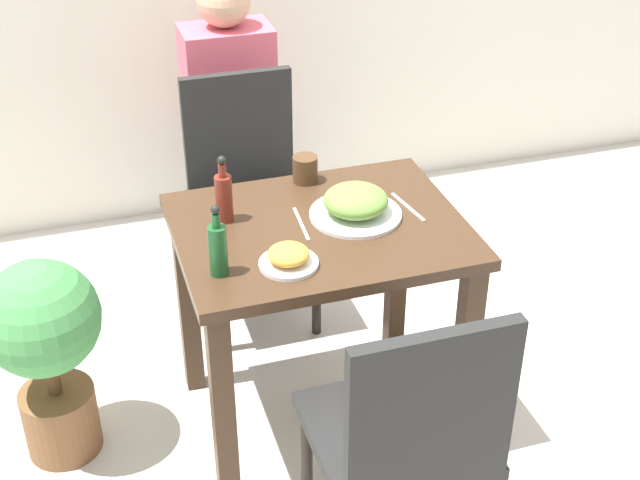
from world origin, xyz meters
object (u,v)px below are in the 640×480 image
at_px(sauce_bottle, 218,248).
at_px(person_figure, 231,123).
at_px(chair_far, 247,186).
at_px(chair_near, 408,435).
at_px(food_plate, 356,204).
at_px(potted_plant_left, 45,342).
at_px(condiment_bottle, 224,196).
at_px(side_plate, 289,257).
at_px(drink_cup, 305,169).

bearing_deg(sauce_bottle, person_figure, 76.52).
bearing_deg(chair_far, chair_near, -86.82).
xyz_separation_m(food_plate, potted_plant_left, (-0.92, 0.08, -0.35)).
bearing_deg(food_plate, person_figure, 97.50).
bearing_deg(chair_far, condiment_bottle, -108.60).
bearing_deg(chair_far, potted_plant_left, -142.07).
xyz_separation_m(chair_far, condiment_bottle, (-0.19, -0.58, 0.30)).
height_order(condiment_bottle, person_figure, person_figure).
xyz_separation_m(chair_far, food_plate, (0.17, -0.67, 0.26)).
distance_m(chair_near, sauce_bottle, 0.68).
bearing_deg(sauce_bottle, condiment_bottle, 74.69).
distance_m(side_plate, drink_cup, 0.48).
height_order(chair_near, food_plate, chair_near).
relative_size(chair_near, food_plate, 3.33).
bearing_deg(food_plate, potted_plant_left, 174.84).
xyz_separation_m(food_plate, person_figure, (-0.14, 1.07, -0.19)).
distance_m(potted_plant_left, person_figure, 1.27).
distance_m(side_plate, person_figure, 1.29).
bearing_deg(food_plate, sauce_bottle, -158.21).
bearing_deg(potted_plant_left, drink_cup, 11.35).
bearing_deg(food_plate, side_plate, -142.94).
distance_m(chair_near, person_figure, 1.75).
xyz_separation_m(food_plate, sauce_bottle, (-0.44, -0.18, 0.04)).
distance_m(chair_far, food_plate, 0.74).
relative_size(chair_near, side_plate, 5.61).
distance_m(food_plate, condiment_bottle, 0.38).
bearing_deg(potted_plant_left, sauce_bottle, -28.29).
xyz_separation_m(chair_near, potted_plant_left, (-0.82, 0.76, -0.09)).
xyz_separation_m(chair_near, side_plate, (-0.16, 0.48, 0.24)).
relative_size(chair_near, chair_far, 1.00).
distance_m(chair_near, condiment_bottle, 0.87).
height_order(drink_cup, sauce_bottle, sauce_bottle).
bearing_deg(person_figure, chair_near, -88.62).
height_order(chair_near, drink_cup, chair_near).
xyz_separation_m(chair_near, chair_far, (-0.07, 1.35, 0.00)).
height_order(side_plate, sauce_bottle, sauce_bottle).
bearing_deg(chair_near, drink_cup, -91.32).
distance_m(food_plate, sauce_bottle, 0.48).
relative_size(food_plate, condiment_bottle, 1.31).
height_order(chair_near, sauce_bottle, sauce_bottle).
xyz_separation_m(chair_near, condiment_bottle, (-0.27, 0.77, 0.30)).
distance_m(chair_far, person_figure, 0.41).
relative_size(drink_cup, condiment_bottle, 0.41).
height_order(food_plate, condiment_bottle, condiment_bottle).
bearing_deg(potted_plant_left, food_plate, -5.16).
bearing_deg(chair_far, person_figure, 85.43).
bearing_deg(potted_plant_left, condiment_bottle, 0.80).
bearing_deg(sauce_bottle, chair_far, 72.43).
bearing_deg(food_plate, condiment_bottle, 166.10).
distance_m(food_plate, potted_plant_left, 0.99).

